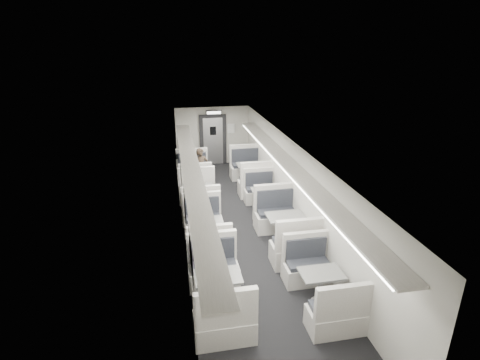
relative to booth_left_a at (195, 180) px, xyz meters
name	(u,v)px	position (x,y,z in m)	size (l,w,h in m)	color
room	(240,190)	(1.00, -3.06, 0.78)	(3.24, 12.24, 2.64)	black
booth_left_a	(195,180)	(0.00, 0.00, 0.00)	(1.14, 2.32, 1.24)	silver
booth_left_b	(198,198)	(0.00, -1.52, -0.02)	(1.09, 2.22, 1.19)	silver
booth_left_c	(206,234)	(0.00, -3.79, -0.04)	(1.03, 2.09, 1.12)	silver
booth_left_d	(218,292)	(0.00, -6.14, -0.03)	(1.07, 2.17, 1.16)	silver
booth_right_a	(251,175)	(2.00, 0.14, 0.00)	(1.16, 2.35, 1.26)	silver
booth_right_b	(265,200)	(2.00, -2.00, -0.05)	(1.00, 2.04, 1.09)	silver
booth_right_c	(285,230)	(2.00, -4.03, 0.00)	(1.16, 2.35, 1.26)	silver
booth_right_d	(320,287)	(2.00, -6.35, -0.05)	(1.01, 2.05, 1.09)	silver
passenger	(201,168)	(0.26, 0.33, 0.30)	(0.52, 0.34, 1.43)	black
window_a	(178,152)	(-0.49, 0.34, 0.93)	(0.02, 1.18, 0.84)	black
window_b	(181,173)	(-0.49, -1.86, 0.93)	(0.02, 1.18, 0.84)	black
window_c	(185,205)	(-0.49, -4.06, 0.93)	(0.02, 1.18, 0.84)	black
window_d	(191,255)	(-0.49, -6.26, 0.93)	(0.02, 1.18, 0.84)	black
luggage_rack_left	(192,171)	(-0.24, -3.36, 1.50)	(0.46, 10.40, 0.09)	silver
luggage_rack_right	(289,165)	(2.24, -3.36, 1.50)	(0.46, 10.40, 0.09)	silver
vestibule_door	(213,140)	(1.00, 2.87, 0.62)	(1.10, 0.13, 2.10)	black
exit_sign	(214,112)	(1.00, 2.38, 1.86)	(0.62, 0.12, 0.16)	black
wall_notice	(231,129)	(1.75, 2.86, 1.08)	(0.32, 0.02, 0.40)	silver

